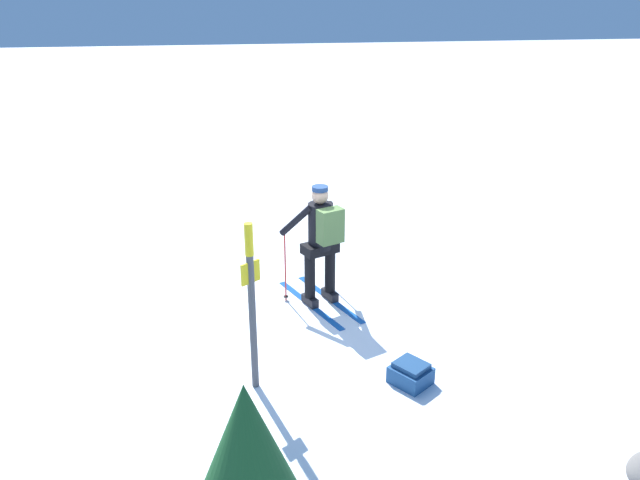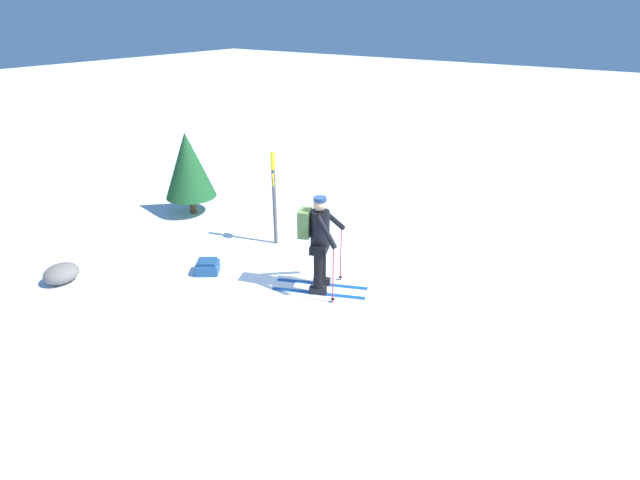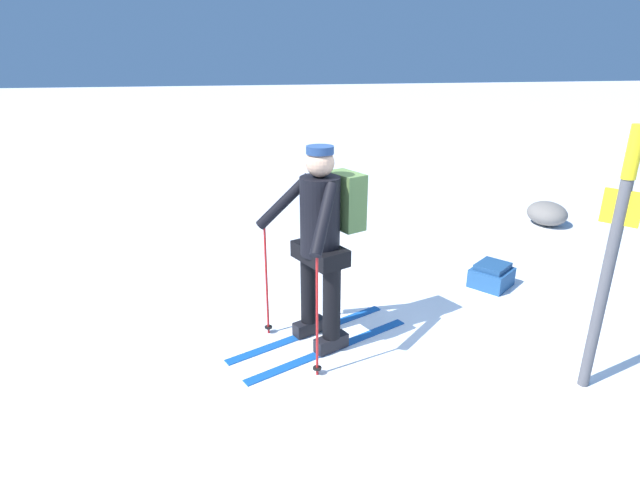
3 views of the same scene
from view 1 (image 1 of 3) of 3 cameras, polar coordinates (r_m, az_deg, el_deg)
ground_plane at (r=8.23m, az=0.36°, el=-8.28°), size 80.00×80.00×0.00m
skier at (r=8.47m, az=0.11°, el=0.18°), size 1.08×1.68×1.72m
dropped_backpack at (r=7.28m, az=8.29°, el=-12.00°), size 0.54×0.55×0.26m
trail_marker at (r=6.66m, az=-6.29°, el=-4.95°), size 0.21×0.16×1.97m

